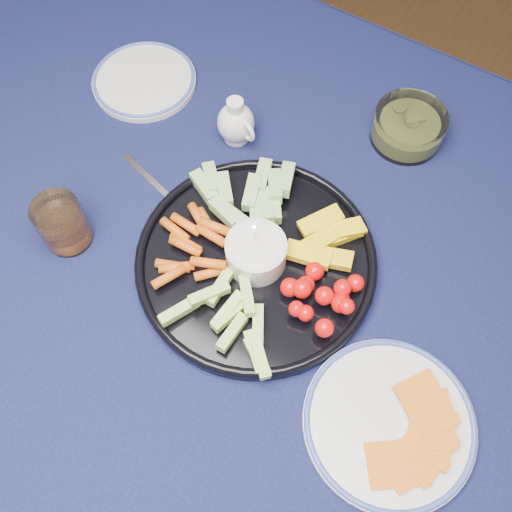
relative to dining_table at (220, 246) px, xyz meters
The scene contains 8 objects.
dining_table is the anchor object (origin of this frame).
crudite_platter 0.15m from the dining_table, 19.59° to the right, with size 0.36×0.36×0.12m.
creamer_pitcher 0.21m from the dining_table, 112.18° to the left, with size 0.08×0.06×0.09m.
pickle_bowl 0.38m from the dining_table, 59.50° to the left, with size 0.12×0.12×0.06m.
cheese_plate 0.41m from the dining_table, 20.87° to the right, with size 0.23×0.23×0.03m.
juice_tumbler 0.26m from the dining_table, 139.44° to the right, with size 0.07×0.07×0.09m.
fork_left 0.14m from the dining_table, behind, with size 0.16×0.05×0.00m.
side_plate_extra 0.34m from the dining_table, 148.25° to the left, with size 0.19×0.19×0.02m.
Camera 1 is at (0.30, -0.36, 1.52)m, focal length 40.00 mm.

